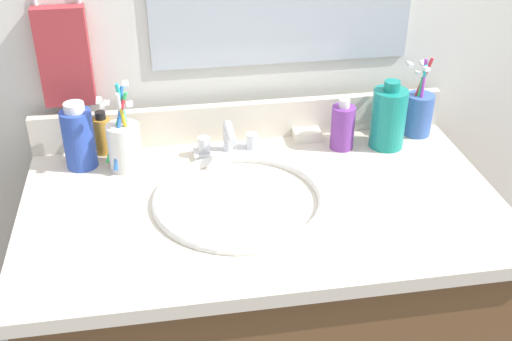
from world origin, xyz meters
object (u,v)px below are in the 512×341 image
object	(u,v)px
cup_white_ceramic	(124,144)
cup_blue_plastic	(419,112)
hand_towel	(64,57)
bottle_shampoo_blue	(79,137)
bottle_mouthwash_teal	(388,118)
faucet	(228,145)
soap_bar	(307,135)
bottle_cream_purple	(343,127)
bottle_oil_amber	(103,134)

from	to	relation	value
cup_white_ceramic	cup_blue_plastic	world-z (taller)	cup_white_ceramic
hand_towel	bottle_shampoo_blue	world-z (taller)	hand_towel
cup_white_ceramic	cup_blue_plastic	size ratio (longest dim) A/B	1.03
cup_blue_plastic	bottle_mouthwash_teal	bearing A→B (deg)	-153.21
hand_towel	faucet	size ratio (longest dim) A/B	1.38
hand_towel	soap_bar	distance (m)	0.58
faucet	bottle_cream_purple	bearing A→B (deg)	-0.89
bottle_shampoo_blue	bottle_cream_purple	xyz separation A→B (m)	(0.59, -0.01, -0.02)
bottle_shampoo_blue	cup_blue_plastic	distance (m)	0.79
bottle_oil_amber	soap_bar	bearing A→B (deg)	-1.72
bottle_mouthwash_teal	cup_white_ceramic	xyz separation A→B (m)	(-0.60, -0.00, -0.01)
faucet	bottle_shampoo_blue	bearing A→B (deg)	178.52
bottle_oil_amber	cup_white_ceramic	size ratio (longest dim) A/B	0.51
bottle_oil_amber	bottle_shampoo_blue	distance (m)	0.07
bottle_shampoo_blue	soap_bar	distance (m)	0.52
bottle_oil_amber	bottle_mouthwash_teal	bearing A→B (deg)	-6.56
faucet	hand_towel	bearing A→B (deg)	163.04
bottle_cream_purple	cup_white_ceramic	size ratio (longest dim) A/B	0.61
bottle_cream_purple	soap_bar	size ratio (longest dim) A/B	1.91
faucet	cup_blue_plastic	distance (m)	0.46
bottle_shampoo_blue	soap_bar	xyz separation A→B (m)	(0.52, 0.04, -0.06)
faucet	bottle_mouthwash_teal	bearing A→B (deg)	-1.99
cup_white_ceramic	soap_bar	distance (m)	0.43
cup_blue_plastic	faucet	bearing A→B (deg)	-175.74
bottle_cream_purple	faucet	bearing A→B (deg)	179.11
bottle_cream_purple	cup_blue_plastic	distance (m)	0.20
hand_towel	cup_white_ceramic	xyz separation A→B (m)	(0.11, -0.12, -0.16)
bottle_mouthwash_teal	hand_towel	bearing A→B (deg)	170.65
bottle_oil_amber	cup_white_ceramic	world-z (taller)	cup_white_ceramic
bottle_mouthwash_teal	soap_bar	distance (m)	0.19
bottle_mouthwash_teal	bottle_cream_purple	distance (m)	0.11
faucet	bottle_oil_amber	world-z (taller)	bottle_oil_amber
bottle_oil_amber	soap_bar	size ratio (longest dim) A/B	1.61
bottle_oil_amber	faucet	bearing A→B (deg)	-12.48
faucet	bottle_mouthwash_teal	distance (m)	0.37
bottle_shampoo_blue	bottle_mouthwash_teal	world-z (taller)	bottle_mouthwash_teal
bottle_shampoo_blue	cup_blue_plastic	xyz separation A→B (m)	(0.79, 0.03, -0.01)
bottle_mouthwash_teal	soap_bar	bearing A→B (deg)	161.00
hand_towel	soap_bar	size ratio (longest dim) A/B	3.44
bottle_oil_amber	bottle_cream_purple	size ratio (longest dim) A/B	0.84
bottle_cream_purple	soap_bar	distance (m)	0.10
hand_towel	cup_blue_plastic	bearing A→B (deg)	-4.95
bottle_oil_amber	cup_blue_plastic	distance (m)	0.74
faucet	bottle_oil_amber	distance (m)	0.29
bottle_cream_purple	cup_white_ceramic	xyz separation A→B (m)	(-0.49, -0.01, 0.01)
hand_towel	cup_white_ceramic	bearing A→B (deg)	-47.01
hand_towel	bottle_cream_purple	bearing A→B (deg)	-10.13
bottle_oil_amber	bottle_shampoo_blue	bearing A→B (deg)	-131.22
bottle_mouthwash_teal	bottle_cream_purple	world-z (taller)	bottle_mouthwash_teal
soap_bar	bottle_oil_amber	bearing A→B (deg)	178.28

